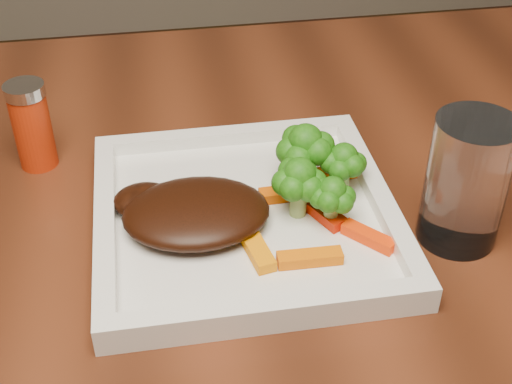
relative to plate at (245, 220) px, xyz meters
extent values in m
cube|color=white|center=(0.00, 0.00, 0.00)|extent=(0.27, 0.27, 0.01)
ellipsoid|color=black|center=(-0.05, -0.01, 0.02)|extent=(0.13, 0.11, 0.03)
cube|color=orange|center=(0.04, -0.07, 0.01)|extent=(0.06, 0.02, 0.01)
cube|color=#FE3804|center=(0.10, -0.05, 0.01)|extent=(0.04, 0.05, 0.01)
cube|color=orange|center=(0.00, -0.05, 0.01)|extent=(0.03, 0.06, 0.01)
cube|color=#FE6104|center=(0.10, 0.04, 0.01)|extent=(0.05, 0.02, 0.01)
cube|color=red|center=(0.07, -0.01, 0.01)|extent=(0.04, 0.06, 0.01)
cube|color=#D14F03|center=(0.05, 0.02, 0.01)|extent=(0.06, 0.02, 0.01)
cylinder|color=#B9290A|center=(-0.19, 0.13, 0.04)|extent=(0.05, 0.05, 0.09)
cylinder|color=white|center=(0.19, -0.05, 0.05)|extent=(0.09, 0.09, 0.12)
camera|label=1|loc=(-0.08, -0.50, 0.41)|focal=50.00mm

